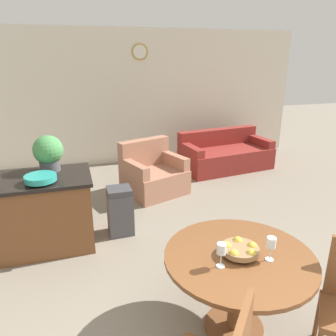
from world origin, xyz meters
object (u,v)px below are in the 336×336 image
Objects in this scene: trash_bin at (120,211)px; kitchen_island at (47,211)px; fruit_bowl at (240,249)px; potted_plant at (48,152)px; dining_table at (238,273)px; couch at (225,155)px; wine_glass_right at (271,244)px; teal_bowl at (40,178)px; wine_glass_left at (221,250)px; armchair at (153,176)px.

kitchen_island is at bearing -177.67° from trash_bin.
potted_plant reaches higher than fruit_bowl.
dining_table is 0.22m from fruit_bowl.
couch is (3.21, 1.80, -0.84)m from potted_plant.
wine_glass_right is at bearing -66.90° from trash_bin.
teal_bowl is at bearing 134.36° from wine_glass_right.
trash_bin is at bearing 113.10° from wine_glass_right.
fruit_bowl is 0.68× the size of potted_plant.
wine_glass_right reaches higher than kitchen_island.
wine_glass_left is 2.36m from kitchen_island.
teal_bowl reaches higher than fruit_bowl.
wine_glass_right reaches higher than armchair.
wine_glass_left is at bearing -52.44° from teal_bowl.
wine_glass_left is 0.44× the size of potted_plant.
kitchen_island reaches higher than armchair.
kitchen_island reaches higher than dining_table.
potted_plant is (-1.24, 2.10, 0.24)m from wine_glass_left.
teal_bowl is 0.43m from potted_plant.
fruit_bowl is 4.23m from couch.
wine_glass_right is at bearing -32.62° from fruit_bowl.
couch is (3.30, 2.18, -0.67)m from teal_bowl.
kitchen_island is at bearing -114.65° from potted_plant.
potted_plant is at bearing 127.32° from wine_glass_right.
wine_glass_left is 4.41m from couch.
dining_table is at bearing -110.82° from armchair.
trash_bin is at bearing -148.60° from couch.
wine_glass_right is (0.19, -0.12, 0.09)m from fruit_bowl.
fruit_bowl is 2.40m from kitchen_island.
potted_plant reaches higher than couch.
wine_glass_left is 1.00× the size of wine_glass_right.
wine_glass_left is 2.08m from trash_bin.
couch is (1.59, 3.93, -0.60)m from wine_glass_right.
wine_glass_left is at bearing -156.78° from dining_table.
kitchen_island is at bearing 90.95° from teal_bowl.
trash_bin is (0.87, 0.23, -0.63)m from teal_bowl.
trash_bin is (-0.45, 1.95, -0.56)m from wine_glass_left.
teal_bowl is (-1.53, 1.63, 0.37)m from dining_table.
teal_bowl is at bearing -102.36° from potted_plant.
dining_table is at bearing -50.06° from kitchen_island.
teal_bowl is at bearing 127.56° from wine_glass_left.
trash_bin is at bearing 14.81° from teal_bowl.
couch is at bearing 33.48° from teal_bowl.
trash_bin is (0.78, -0.16, -0.80)m from potted_plant.
fruit_bowl is at bearing -50.05° from kitchen_island.
teal_bowl is 0.54× the size of trash_bin.
armchair is at bearing 37.18° from kitchen_island.
potted_plant reaches higher than teal_bowl.
potted_plant is (-1.63, 2.13, 0.24)m from wine_glass_right.
fruit_bowl is 2.24m from teal_bowl.
armchair is at bearing 88.58° from dining_table.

